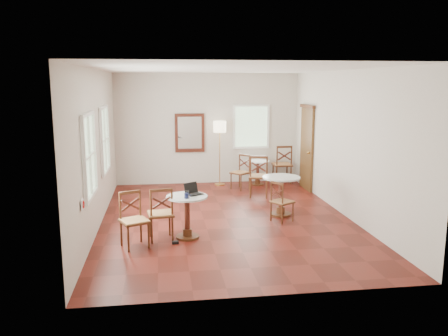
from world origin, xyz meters
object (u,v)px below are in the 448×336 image
cafe_table_near (187,212)px  chair_back_a (282,164)px  cafe_table_back (258,170)px  mouse (194,195)px  chair_back_b (241,172)px  chair_near_b (134,220)px  floor_lamp (220,131)px  power_adapter (175,243)px  chair_near_a (161,214)px  laptop (193,191)px  chair_mid_a (259,176)px  navy_mug (187,196)px  chair_mid_b (281,202)px  water_glass (187,194)px  cafe_table_mid (281,191)px

cafe_table_near → chair_back_a: (2.88, 4.21, 0.05)m
cafe_table_back → mouse: 4.63m
cafe_table_back → chair_back_b: 0.67m
chair_near_b → chair_back_a: 5.91m
floor_lamp → power_adapter: bearing=-106.8°
chair_near_a → laptop: size_ratio=2.63×
chair_mid_a → mouse: chair_mid_a is taller
floor_lamp → power_adapter: floor_lamp is taller
chair_back_a → power_adapter: size_ratio=9.36×
chair_back_a → chair_back_b: chair_back_a is taller
chair_back_b → floor_lamp: (-0.49, 0.54, 1.03)m
mouse → chair_back_b: bearing=51.6°
cafe_table_back → navy_mug: bearing=-117.0°
chair_mid_b → water_glass: size_ratio=7.60×
cafe_table_mid → floor_lamp: (-0.89, 3.05, 0.97)m
chair_back_b → navy_mug: 4.22m
chair_mid_b → mouse: chair_mid_b is taller
cafe_table_mid → power_adapter: (-2.25, -1.46, -0.49)m
cafe_table_mid → laptop: size_ratio=2.26×
mouse → cafe_table_near: bearing=142.0°
chair_back_b → navy_mug: size_ratio=7.64×
chair_near_a → navy_mug: 0.59m
cafe_table_near → navy_mug: 0.39m
power_adapter → chair_mid_b: bearing=25.5°
cafe_table_mid → chair_back_a: size_ratio=0.77×
navy_mug → chair_mid_a: bearing=57.1°
water_glass → floor_lamp: bearing=75.1°
chair_mid_a → mouse: bearing=71.3°
laptop → power_adapter: size_ratio=3.20×
chair_near_b → chair_mid_a: 4.19m
cafe_table_mid → chair_back_a: chair_back_a is taller
chair_mid_b → water_glass: 2.12m
laptop → power_adapter: laptop is taller
chair_back_a → cafe_table_near: bearing=55.4°
chair_near_b → cafe_table_back: bearing=31.7°
chair_near_a → chair_mid_a: chair_mid_a is taller
chair_mid_b → power_adapter: (-2.15, -1.02, -0.39)m
chair_back_b → water_glass: 4.10m
chair_near_b → laptop: laptop is taller
cafe_table_back → floor_lamp: (-1.02, 0.13, 1.06)m
chair_near_a → chair_back_b: 4.27m
chair_near_a → chair_back_b: size_ratio=1.07×
chair_mid_b → laptop: laptop is taller
chair_mid_b → mouse: size_ratio=8.90×
chair_back_a → floor_lamp: floor_lamp is taller
chair_mid_a → chair_back_a: (0.97, 1.42, 0.01)m
mouse → water_glass: (-0.12, -0.01, 0.04)m
chair_near_b → chair_mid_b: (2.84, 1.06, -0.06)m
chair_near_a → cafe_table_back: bearing=-129.2°
chair_near_b → navy_mug: (0.90, 0.14, 0.35)m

